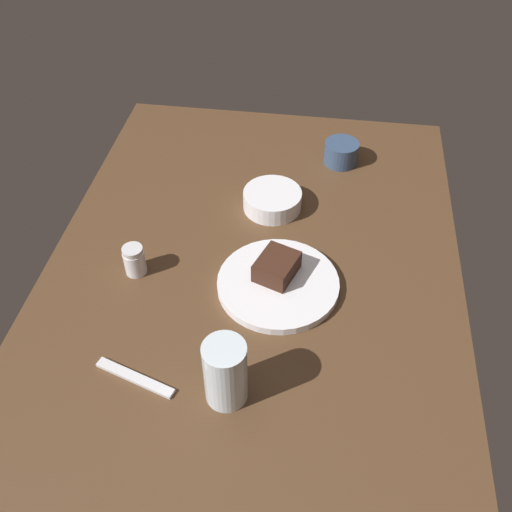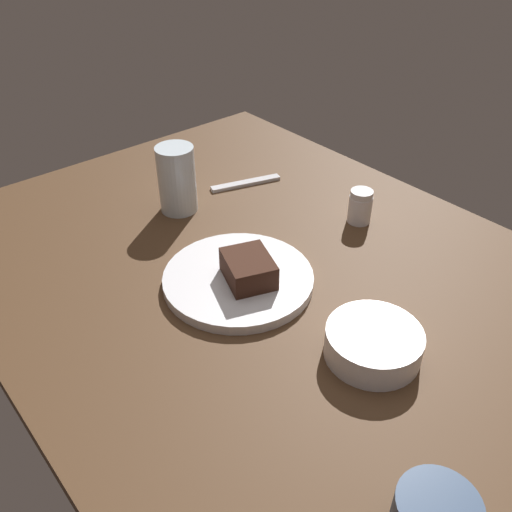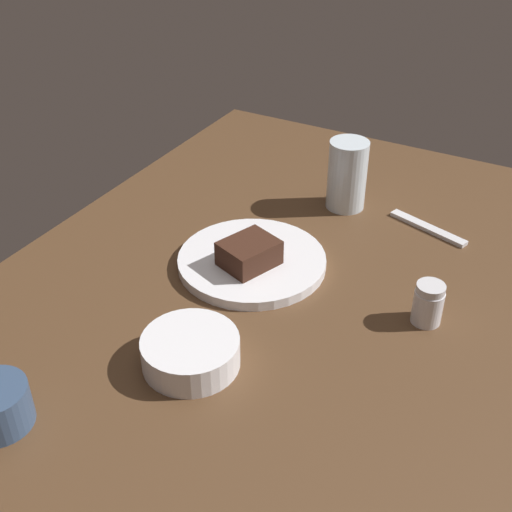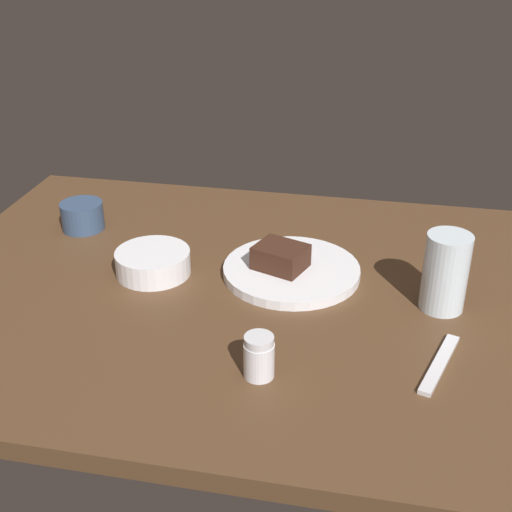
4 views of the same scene
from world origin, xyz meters
The scene contains 7 objects.
dining_table centered at (0.00, 0.00, 1.50)cm, with size 120.00×84.00×3.00cm, color #4C331E.
dessert_plate centered at (-3.67, -5.70, 3.83)cm, with size 23.93×23.93×1.65cm, color silver.
chocolate_cake_slice centered at (-1.78, -5.13, 6.69)cm, with size 8.41×6.90×4.07cm, color #381E14.
salt_shaker centered at (-3.52, 23.09, 6.16)cm, with size 4.32×4.32×6.42cm.
water_glass centered at (-28.89, -0.12, 9.45)cm, with size 7.12×7.12×12.90cm, color silver.
side_bowl centered at (20.24, -1.61, 5.11)cm, with size 13.10×13.10×4.22cm, color silver.
dessert_spoon centered at (-28.16, 16.04, 3.35)cm, with size 15.00×1.80×0.70cm, color silver.
Camera 2 is at (49.77, -47.41, 57.57)cm, focal length 38.15 mm.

